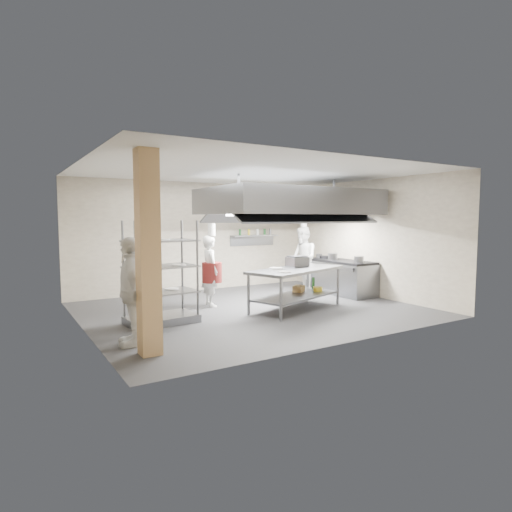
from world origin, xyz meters
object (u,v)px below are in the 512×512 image
stockpot (333,257)px  griddle (297,262)px  chef_line (303,259)px  chef_plating (131,291)px  island (296,289)px  chef_head (210,271)px  pass_rack (161,272)px  cooking_range (341,278)px

stockpot → griddle: bearing=-155.6°
chef_line → griddle: (-1.40, -1.60, 0.12)m
chef_line → chef_plating: size_ratio=1.04×
island → stockpot: bearing=10.1°
stockpot → chef_line: bearing=116.5°
island → griddle: 0.70m
chef_head → pass_rack: bearing=128.8°
griddle → stockpot: 1.97m
pass_rack → griddle: size_ratio=4.41×
chef_line → pass_rack: bearing=-52.6°
island → griddle: (0.27, 0.31, 0.56)m
chef_line → chef_plating: bearing=-45.3°
island → chef_line: 2.58m
island → cooking_range: 2.45m
chef_line → chef_head: bearing=-60.4°
pass_rack → chef_head: pass_rack is taller
griddle → island: bearing=-134.1°
chef_head → stockpot: 3.54m
island → griddle: griddle is taller
chef_line → griddle: chef_line is taller
chef_line → stockpot: bearing=45.0°
chef_head → stockpot: size_ratio=6.29×
chef_head → chef_plating: size_ratio=0.94×
griddle → chef_line: bearing=45.2°
pass_rack → island: bearing=-10.4°
island → cooking_range: island is taller
cooking_range → chef_plating: (-6.08, -1.79, 0.44)m
island → pass_rack: size_ratio=1.22×
chef_plating → stockpot: chef_plating is taller
chef_head → stockpot: (3.53, -0.17, 0.18)m
stockpot → island: bearing=-151.4°
cooking_range → chef_head: 3.74m
cooking_range → griddle: bearing=-161.1°
cooking_range → chef_plating: chef_plating is taller
chef_head → chef_line: 3.20m
stockpot → cooking_range: bearing=-37.7°
island → chef_plating: 3.94m
chef_head → chef_line: bearing=-73.0°
pass_rack → cooking_range: pass_rack is taller
cooking_range → chef_line: bearing=121.7°
pass_rack → griddle: (3.23, -0.01, 0.03)m
island → griddle: bearing=31.0°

